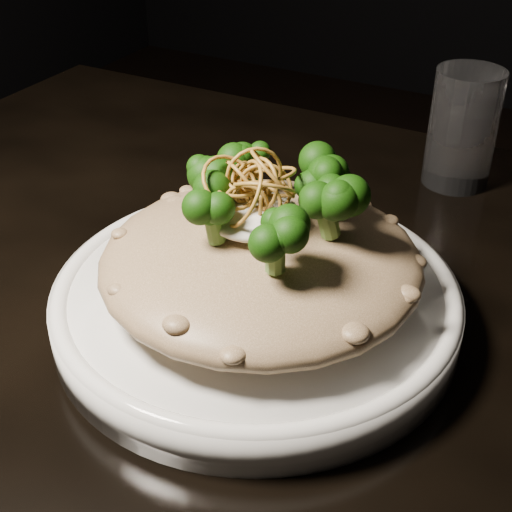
{
  "coord_description": "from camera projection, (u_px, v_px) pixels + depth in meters",
  "views": [
    {
      "loc": [
        0.13,
        -0.34,
        1.08
      ],
      "look_at": [
        -0.06,
        0.02,
        0.81
      ],
      "focal_mm": 50.0,
      "sensor_mm": 36.0,
      "label": 1
    }
  ],
  "objects": [
    {
      "name": "shallots",
      "position": [
        254.0,
        179.0,
        0.46
      ],
      "size": [
        0.06,
        0.06,
        0.04
      ],
      "primitive_type": null,
      "color": "brown",
      "rests_on": "cheese"
    },
    {
      "name": "drinking_glass",
      "position": [
        463.0,
        128.0,
        0.67
      ],
      "size": [
        0.08,
        0.08,
        0.11
      ],
      "primitive_type": "cylinder",
      "rotation": [
        0.0,
        0.0,
        0.37
      ],
      "color": "white",
      "rests_on": "table"
    },
    {
      "name": "plate",
      "position": [
        256.0,
        303.0,
        0.51
      ],
      "size": [
        0.29,
        0.29,
        0.03
      ],
      "primitive_type": "cylinder",
      "color": "white",
      "rests_on": "table"
    },
    {
      "name": "table",
      "position": [
        322.0,
        446.0,
        0.53
      ],
      "size": [
        1.1,
        0.8,
        0.75
      ],
      "color": "black",
      "rests_on": "ground"
    },
    {
      "name": "cheese",
      "position": [
        254.0,
        216.0,
        0.47
      ],
      "size": [
        0.06,
        0.06,
        0.02
      ],
      "primitive_type": "ellipsoid",
      "color": "white",
      "rests_on": "risotto"
    },
    {
      "name": "risotto",
      "position": [
        261.0,
        260.0,
        0.49
      ],
      "size": [
        0.22,
        0.22,
        0.05
      ],
      "primitive_type": "ellipsoid",
      "color": "brown",
      "rests_on": "plate"
    },
    {
      "name": "broccoli",
      "position": [
        263.0,
        199.0,
        0.46
      ],
      "size": [
        0.13,
        0.13,
        0.05
      ],
      "primitive_type": null,
      "color": "black",
      "rests_on": "risotto"
    }
  ]
}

